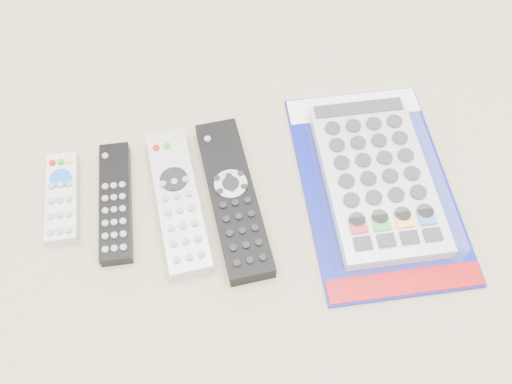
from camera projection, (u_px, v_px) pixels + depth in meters
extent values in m
plane|color=gray|center=(246.00, 214.00, 0.74)|extent=(5.00, 5.00, 0.00)
cube|color=#BBBBBE|center=(63.00, 198.00, 0.74)|extent=(0.05, 0.13, 0.02)
cylinder|color=blue|center=(61.00, 178.00, 0.74)|extent=(0.03, 0.03, 0.00)
cube|color=black|center=(116.00, 201.00, 0.74)|extent=(0.06, 0.18, 0.02)
cube|color=#B7B7BC|center=(178.00, 200.00, 0.73)|extent=(0.05, 0.21, 0.02)
cylinder|color=black|center=(174.00, 179.00, 0.74)|extent=(0.04, 0.04, 0.00)
cube|color=black|center=(233.00, 197.00, 0.74)|extent=(0.06, 0.24, 0.02)
cylinder|color=silver|center=(231.00, 184.00, 0.73)|extent=(0.04, 0.04, 0.00)
cube|color=navy|center=(375.00, 185.00, 0.76)|extent=(0.22, 0.33, 0.01)
cube|color=white|center=(353.00, 106.00, 0.82)|extent=(0.19, 0.06, 0.00)
cube|color=#9B0B0D|center=(405.00, 283.00, 0.68)|extent=(0.19, 0.05, 0.00)
cube|color=#B7B7BC|center=(376.00, 177.00, 0.75)|extent=(0.16, 0.26, 0.02)
cube|color=white|center=(377.00, 173.00, 0.74)|extent=(0.17, 0.27, 0.04)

